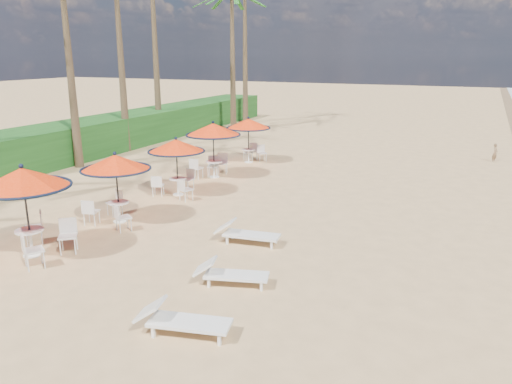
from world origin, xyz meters
TOP-DOWN VIEW (x-y plane):
  - ground at (0.00, 0.00)m, footprint 160.00×160.00m
  - scrub_hedge at (-13.50, 11.00)m, footprint 3.00×40.00m
  - station_0 at (-4.89, 0.49)m, footprint 2.45×2.45m
  - station_1 at (-4.63, 3.64)m, footprint 2.23×2.23m
  - station_2 at (-4.62, 7.17)m, footprint 2.17×2.17m
  - station_3 at (-4.77, 10.25)m, footprint 2.40×2.40m
  - station_4 at (-4.66, 13.75)m, footprint 2.20×2.20m
  - lounger_near at (0.87, -1.22)m, footprint 1.96×0.98m
  - lounger_mid at (0.75, 1.09)m, footprint 1.85×1.03m
  - lounger_far at (-0.06, 3.66)m, footprint 1.94×0.82m
  - palm_6 at (-10.42, 23.31)m, footprint 5.00×5.00m
  - person at (6.56, 18.99)m, footprint 0.35×0.42m

SIDE VIEW (x-z plane):
  - ground at x=0.00m, z-range 0.00..0.00m
  - lounger_mid at x=0.75m, z-range -0.02..0.61m
  - lounger_far at x=-0.06m, z-range -0.02..0.65m
  - lounger_near at x=0.87m, z-range -0.02..0.65m
  - person at x=6.56m, z-range 0.00..0.98m
  - scrub_hedge at x=-13.50m, z-range 0.00..1.80m
  - station_2 at x=-4.62m, z-range 0.52..2.79m
  - station_4 at x=-4.66m, z-range 0.53..2.82m
  - station_1 at x=-4.63m, z-range 0.54..2.86m
  - station_3 at x=-4.77m, z-range 0.58..3.08m
  - station_0 at x=-4.89m, z-range 0.59..3.14m
  - palm_6 at x=-10.42m, z-range 3.87..13.23m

